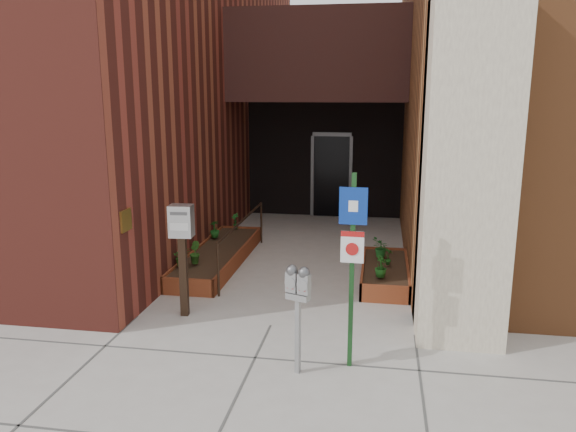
% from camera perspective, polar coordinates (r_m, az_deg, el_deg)
% --- Properties ---
extents(ground, '(80.00, 80.00, 0.00)m').
position_cam_1_polar(ground, '(8.10, -1.79, -11.05)').
color(ground, '#9E9991').
rests_on(ground, ground).
extents(architecture, '(20.00, 14.60, 10.00)m').
position_cam_1_polar(architecture, '(14.36, 2.97, 19.54)').
color(architecture, maroon).
rests_on(architecture, ground).
extents(planter_left, '(0.90, 3.60, 0.30)m').
position_cam_1_polar(planter_left, '(10.87, -7.07, -4.13)').
color(planter_left, maroon).
rests_on(planter_left, ground).
extents(planter_right, '(0.80, 2.20, 0.30)m').
position_cam_1_polar(planter_right, '(9.97, 9.81, -5.78)').
color(planter_right, maroon).
rests_on(planter_right, ground).
extents(handrail, '(0.04, 3.34, 0.90)m').
position_cam_1_polar(handrail, '(10.53, -4.63, -1.16)').
color(handrail, black).
rests_on(handrail, ground).
extents(parking_meter, '(0.31, 0.20, 1.32)m').
position_cam_1_polar(parking_meter, '(6.46, 1.02, -7.60)').
color(parking_meter, '#959698').
rests_on(parking_meter, ground).
extents(sign_post, '(0.32, 0.08, 2.35)m').
position_cam_1_polar(sign_post, '(6.52, 6.55, -3.54)').
color(sign_post, '#163D19').
rests_on(sign_post, ground).
extents(payment_dropbox, '(0.35, 0.28, 1.66)m').
position_cam_1_polar(payment_dropbox, '(8.20, -10.73, -2.08)').
color(payment_dropbox, black).
rests_on(payment_dropbox, ground).
extents(shrub_left_a, '(0.41, 0.41, 0.33)m').
position_cam_1_polar(shrub_left_a, '(9.82, -10.71, -4.07)').
color(shrub_left_a, '#295E1A').
rests_on(shrub_left_a, planter_left).
extents(shrub_left_b, '(0.30, 0.30, 0.39)m').
position_cam_1_polar(shrub_left_b, '(9.92, -9.49, -3.67)').
color(shrub_left_b, '#214E16').
rests_on(shrub_left_b, planter_left).
extents(shrub_left_c, '(0.28, 0.28, 0.35)m').
position_cam_1_polar(shrub_left_c, '(11.58, -7.46, -1.33)').
color(shrub_left_c, '#175318').
rests_on(shrub_left_c, planter_left).
extents(shrub_left_d, '(0.26, 0.26, 0.35)m').
position_cam_1_polar(shrub_left_d, '(12.29, -5.37, -0.48)').
color(shrub_left_d, '#1A5E1D').
rests_on(shrub_left_d, planter_left).
extents(shrub_right_a, '(0.26, 0.26, 0.35)m').
position_cam_1_polar(shrub_right_a, '(9.22, 9.41, -5.08)').
color(shrub_right_a, '#184F16').
rests_on(shrub_right_a, planter_right).
extents(shrub_right_b, '(0.23, 0.23, 0.31)m').
position_cam_1_polar(shrub_right_b, '(9.86, 10.17, -4.05)').
color(shrub_right_b, '#1A5719').
rests_on(shrub_right_b, planter_right).
extents(shrub_right_c, '(0.42, 0.42, 0.35)m').
position_cam_1_polar(shrub_right_c, '(10.28, 9.41, -3.19)').
color(shrub_right_c, '#1B6020').
rests_on(shrub_right_c, planter_right).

